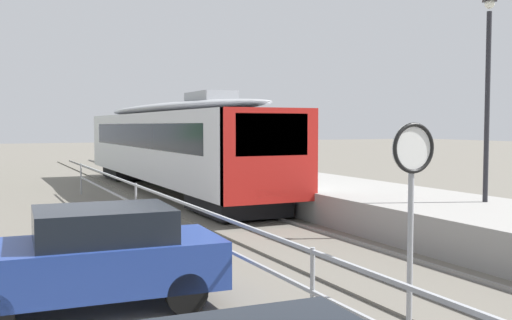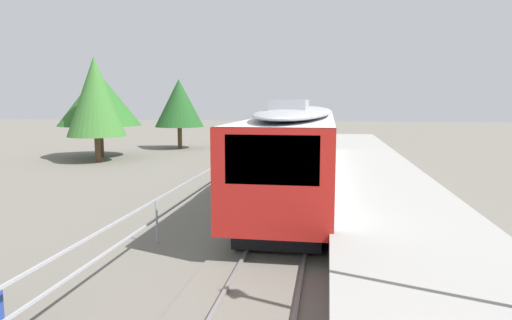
# 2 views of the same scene
# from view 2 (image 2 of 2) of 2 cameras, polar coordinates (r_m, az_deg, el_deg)

# --- Properties ---
(ground_plane) EXTENTS (160.00, 160.00, 0.00)m
(ground_plane) POSITION_cam_2_polar(r_m,az_deg,el_deg) (13.55, -9.58, -9.10)
(ground_plane) COLOR #6B665B
(track_rails) EXTENTS (3.20, 60.00, 0.14)m
(track_rails) POSITION_cam_2_polar(r_m,az_deg,el_deg) (12.92, 3.32, -9.66)
(track_rails) COLOR #6B665B
(track_rails) RESTS_ON ground
(commuter_train) EXTENTS (2.82, 18.11, 3.74)m
(commuter_train) POSITION_cam_2_polar(r_m,az_deg,el_deg) (18.92, 5.38, 2.24)
(commuter_train) COLOR silver
(commuter_train) RESTS_ON track_rails
(station_platform) EXTENTS (3.90, 60.00, 0.90)m
(station_platform) POSITION_cam_2_polar(r_m,az_deg,el_deg) (12.90, 17.99, -8.12)
(station_platform) COLOR #999691
(station_platform) RESTS_ON ground
(tree_behind_carpark) EXTENTS (3.97, 3.97, 5.66)m
(tree_behind_carpark) POSITION_cam_2_polar(r_m,az_deg,el_deg) (37.60, -9.68, 7.08)
(tree_behind_carpark) COLOR brown
(tree_behind_carpark) RESTS_ON ground
(tree_behind_station_far) EXTENTS (3.62, 3.62, 6.66)m
(tree_behind_station_far) POSITION_cam_2_polar(r_m,az_deg,el_deg) (30.33, -19.61, 7.54)
(tree_behind_station_far) COLOR brown
(tree_behind_station_far) RESTS_ON ground
(tree_distant_left) EXTENTS (5.59, 5.59, 5.84)m
(tree_distant_left) POSITION_cam_2_polar(r_m,az_deg,el_deg) (33.07, -19.19, 7.27)
(tree_distant_left) COLOR brown
(tree_distant_left) RESTS_ON ground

